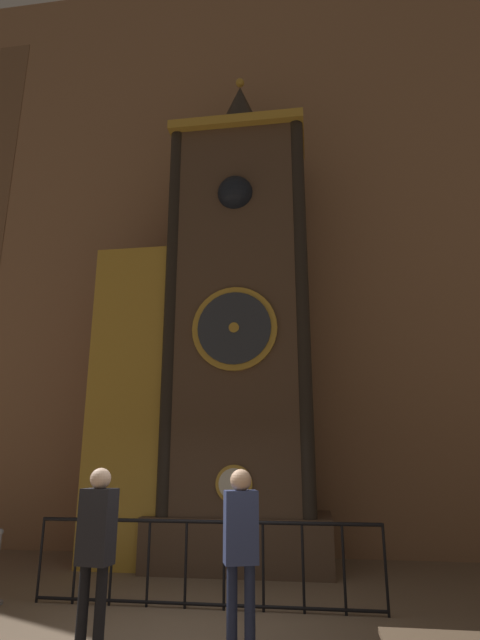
# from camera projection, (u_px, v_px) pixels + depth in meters

# --- Properties ---
(cathedral_back_wall) EXTENTS (24.00, 0.32, 14.80)m
(cathedral_back_wall) POSITION_uv_depth(u_px,v_px,m) (240.00, 222.00, 12.04)
(cathedral_back_wall) COLOR #936B4C
(cathedral_back_wall) RESTS_ON ground_plane
(clock_tower) EXTENTS (4.49, 1.81, 10.34)m
(clock_tower) POSITION_uv_depth(u_px,v_px,m) (216.00, 339.00, 9.93)
(clock_tower) COLOR brown
(clock_tower) RESTS_ON ground_plane
(railing_fence) EXTENTS (4.68, 0.05, 1.09)m
(railing_fence) POSITION_uv_depth(u_px,v_px,m) (205.00, 559.00, 6.59)
(railing_fence) COLOR black
(railing_fence) RESTS_ON ground_plane
(visitor_near) EXTENTS (0.37, 0.27, 1.79)m
(visitor_near) POSITION_uv_depth(u_px,v_px,m) (96.00, 541.00, 5.05)
(visitor_near) COLOR black
(visitor_near) RESTS_ON ground_plane
(visitor_far) EXTENTS (0.39, 0.31, 1.78)m
(visitor_far) POSITION_uv_depth(u_px,v_px,m) (241.00, 539.00, 5.14)
(visitor_far) COLOR #1B213A
(visitor_far) RESTS_ON ground_plane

